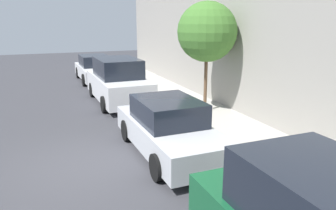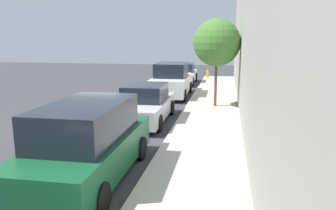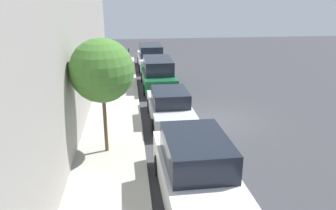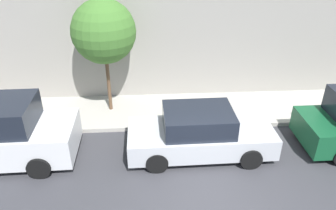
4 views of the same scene
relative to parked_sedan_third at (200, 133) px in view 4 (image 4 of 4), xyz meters
name	(u,v)px [view 4 (image 4 of 4)]	position (x,y,z in m)	size (l,w,h in m)	color
ground_plane	(207,202)	(-2.16, 0.08, -0.72)	(60.00, 60.00, 0.00)	#38383D
sidewalk	(187,110)	(2.60, 0.08, -0.65)	(2.53, 32.00, 0.15)	#B2ADA3
parked_sedan_third	(200,133)	(0.00, 0.00, 0.00)	(1.92, 4.53, 1.54)	#B7BABF
street_tree	(104,32)	(2.75, 3.04, 2.47)	(2.24, 2.24, 4.17)	brown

